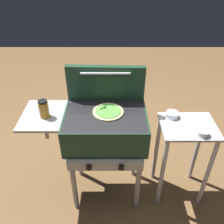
{
  "coord_description": "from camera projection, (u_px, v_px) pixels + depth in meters",
  "views": [
    {
      "loc": [
        0.05,
        -1.49,
        1.96
      ],
      "look_at": [
        0.05,
        0.0,
        0.92
      ],
      "focal_mm": 38.27,
      "sensor_mm": 36.0,
      "label": 1
    }
  ],
  "objects": [
    {
      "name": "ground_plane",
      "position": [
        107.0,
        189.0,
        2.34
      ],
      "size": [
        8.0,
        8.0,
        0.0
      ],
      "primitive_type": "plane",
      "color": "brown"
    },
    {
      "name": "grill",
      "position": [
        104.0,
        129.0,
        1.91
      ],
      "size": [
        0.96,
        0.53,
        0.9
      ],
      "color": "#193823",
      "rests_on": "ground_plane"
    },
    {
      "name": "grill_lid_open",
      "position": [
        106.0,
        83.0,
        1.92
      ],
      "size": [
        0.63,
        0.09,
        0.3
      ],
      "color": "#193823",
      "rests_on": "grill"
    },
    {
      "name": "pizza_veggie",
      "position": [
        108.0,
        112.0,
        1.84
      ],
      "size": [
        0.24,
        0.24,
        0.03
      ],
      "color": "#E0C17F",
      "rests_on": "grill"
    },
    {
      "name": "sauce_jar",
      "position": [
        44.0,
        109.0,
        1.76
      ],
      "size": [
        0.07,
        0.07,
        0.14
      ],
      "color": "#B77A1E",
      "rests_on": "grill"
    },
    {
      "name": "prep_table",
      "position": [
        184.0,
        147.0,
        2.02
      ],
      "size": [
        0.44,
        0.36,
        0.79
      ],
      "color": "#B2B2B7",
      "rests_on": "ground_plane"
    },
    {
      "name": "topping_bowl_near",
      "position": [
        203.0,
        133.0,
        1.78
      ],
      "size": [
        0.09,
        0.09,
        0.04
      ],
      "color": "silver",
      "rests_on": "prep_table"
    },
    {
      "name": "topping_bowl_far",
      "position": [
        172.0,
        115.0,
        1.97
      ],
      "size": [
        0.1,
        0.1,
        0.04
      ],
      "color": "silver",
      "rests_on": "prep_table"
    }
  ]
}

